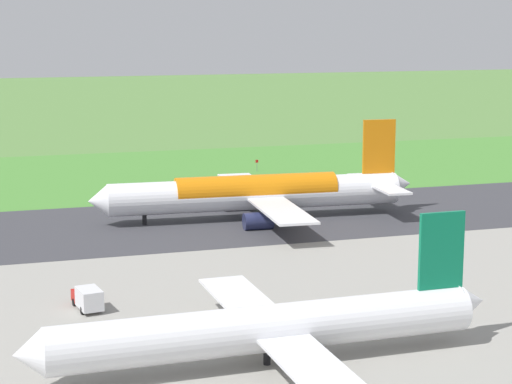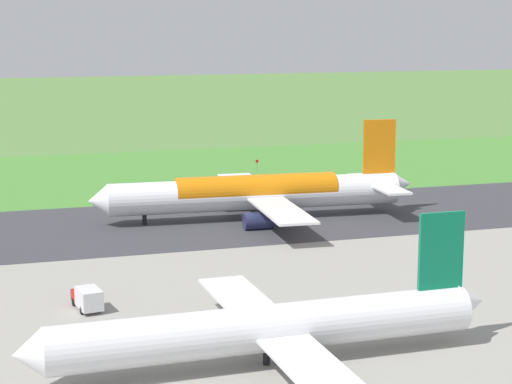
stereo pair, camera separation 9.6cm
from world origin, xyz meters
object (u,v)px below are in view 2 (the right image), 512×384
airliner_parked_mid (269,327)px  traffic_cone_orange (228,174)px  airliner_main (258,193)px  no_stopping_sign (257,165)px  service_truck_baggage (87,298)px

airliner_parked_mid → traffic_cone_orange: airliner_parked_mid is taller
airliner_main → no_stopping_sign: (-13.98, -45.91, -2.83)m
airliner_main → service_truck_baggage: (32.58, 40.45, -2.95)m
airliner_parked_mid → service_truck_baggage: bearing=-56.7°
airliner_main → service_truck_baggage: 52.02m
airliner_parked_mid → no_stopping_sign: size_ratio=18.11×
airliner_parked_mid → traffic_cone_orange: (-24.95, -105.41, -3.43)m
no_stopping_sign → service_truck_baggage: bearing=61.7°
airliner_parked_mid → traffic_cone_orange: size_ratio=84.22×
airliner_main → service_truck_baggage: airliner_main is taller
airliner_main → no_stopping_sign: airliner_main is taller
service_truck_baggage → traffic_cone_orange: size_ratio=11.05×
airliner_parked_mid → traffic_cone_orange: 108.38m
service_truck_baggage → no_stopping_sign: bearing=-118.3°
airliner_main → traffic_cone_orange: (-6.71, -43.15, -4.08)m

